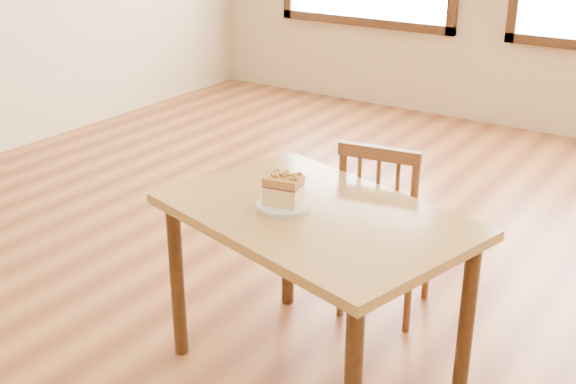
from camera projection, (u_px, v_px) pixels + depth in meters
The scene contains 4 objects.
cafe_table_main at pixel (315, 236), 2.76m from camera, with size 1.30×1.02×0.75m.
cafe_chair_main at pixel (385, 226), 3.31m from camera, with size 0.46×0.46×0.89m.
plate at pixel (284, 205), 2.75m from camera, with size 0.21×0.21×0.02m.
cake_slice at pixel (283, 188), 2.73m from camera, with size 0.16×0.13×0.13m.
Camera 1 is at (1.30, -1.97, 1.86)m, focal length 45.00 mm.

